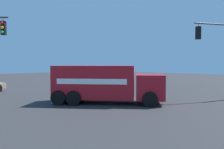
{
  "coord_description": "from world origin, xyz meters",
  "views": [
    {
      "loc": [
        -11.04,
        12.67,
        2.82
      ],
      "look_at": [
        -1.36,
        0.67,
        2.06
      ],
      "focal_mm": 35.88,
      "sensor_mm": 36.0,
      "label": 1
    }
  ],
  "objects": [
    {
      "name": "ground_plane",
      "position": [
        0.0,
        0.0,
        0.0
      ],
      "size": [
        100.0,
        100.0,
        0.0
      ],
      "primitive_type": "plane",
      "color": "#2B2B2D"
    },
    {
      "name": "delivery_truck",
      "position": [
        -0.65,
        0.59,
        1.41
      ],
      "size": [
        7.83,
        6.29,
        2.67
      ],
      "color": "#AD141E",
      "rests_on": "ground"
    }
  ]
}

